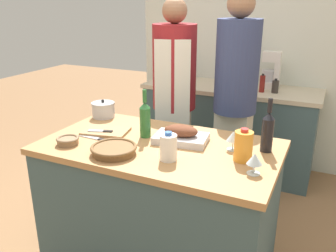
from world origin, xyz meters
The scene contains 22 objects.
kitchen_island centered at (0.00, 0.00, 0.44)m, with size 1.46×0.83×0.87m.
back_counter centered at (0.00, 1.61, 0.45)m, with size 1.75×0.60×0.89m.
back_wall centered at (0.00, 1.96, 1.27)m, with size 2.25×0.10×2.55m.
roasting_pan centered at (0.10, 0.09, 0.91)m, with size 0.35×0.25×0.11m.
wicker_basket centered at (-0.17, -0.24, 0.90)m, with size 0.27×0.27×0.05m.
cutting_board centered at (-0.42, 0.03, 0.88)m, with size 0.33×0.25×0.02m.
stock_pot centered at (-0.63, 0.31, 0.93)m, with size 0.17×0.17×0.14m.
mixing_bowl centered at (-0.51, -0.24, 0.90)m, with size 0.14×0.14×0.05m.
juice_jug centered at (0.52, -0.01, 0.96)m, with size 0.10×0.10×0.19m.
milk_jug centered at (0.15, -0.18, 0.95)m, with size 0.10×0.10×0.17m.
wine_bottle_green centered at (-0.14, 0.08, 0.99)m, with size 0.07×0.07×0.31m.
wine_bottle_dark centered at (0.62, 0.18, 1.00)m, with size 0.07×0.07×0.32m.
wine_glass_left centered at (0.43, 0.11, 0.95)m, with size 0.08×0.08×0.12m.
wine_glass_right centered at (0.61, -0.15, 0.95)m, with size 0.08×0.08×0.11m.
knife_chef centered at (-0.41, -0.09, 0.87)m, with size 0.25×0.04×0.01m.
knife_paring centered at (-0.43, 0.00, 0.89)m, with size 0.17×0.08×0.01m.
stand_mixer centered at (0.36, 1.72, 1.04)m, with size 0.18×0.14×0.36m.
condiment_bottle_tall centered at (0.44, 1.54, 0.95)m, with size 0.06×0.06×0.13m.
condiment_bottle_short centered at (0.32, 1.52, 0.97)m, with size 0.05×0.05×0.17m.
condiment_bottle_extra centered at (-0.53, 1.76, 0.97)m, with size 0.06×0.06×0.16m.
person_cook_aproned centered at (-0.29, 0.87, 0.96)m, with size 0.38×0.40×1.74m.
person_cook_guest centered at (0.23, 0.89, 1.00)m, with size 0.34×0.34×1.79m.
Camera 1 is at (0.91, -1.82, 1.72)m, focal length 38.00 mm.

